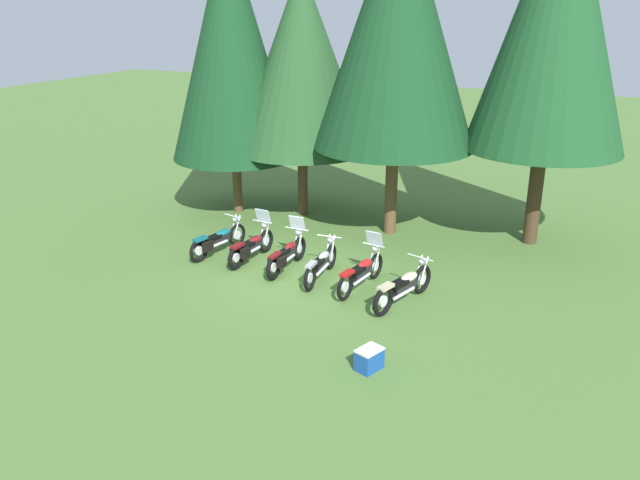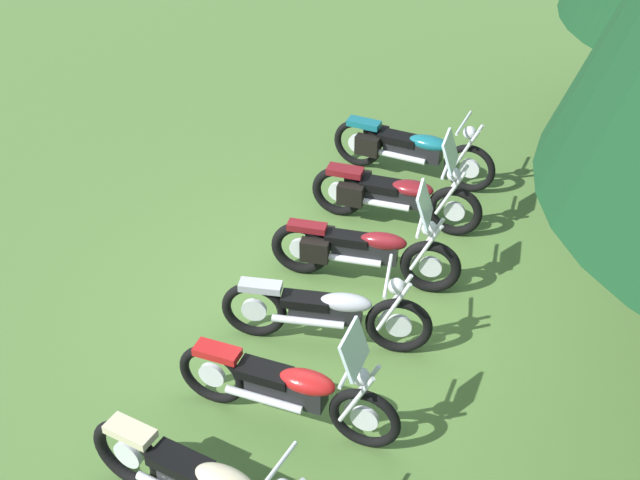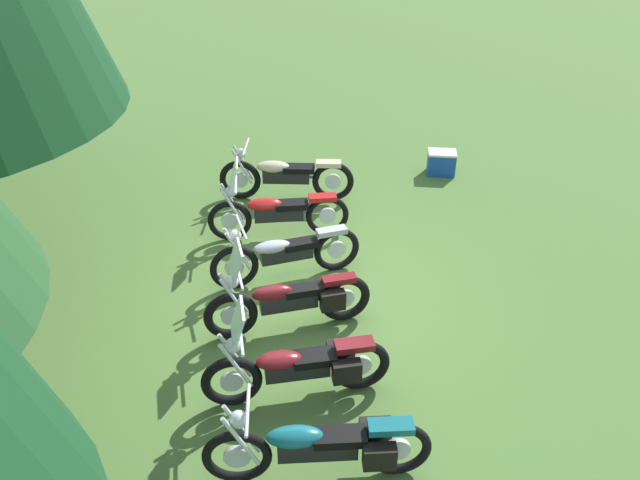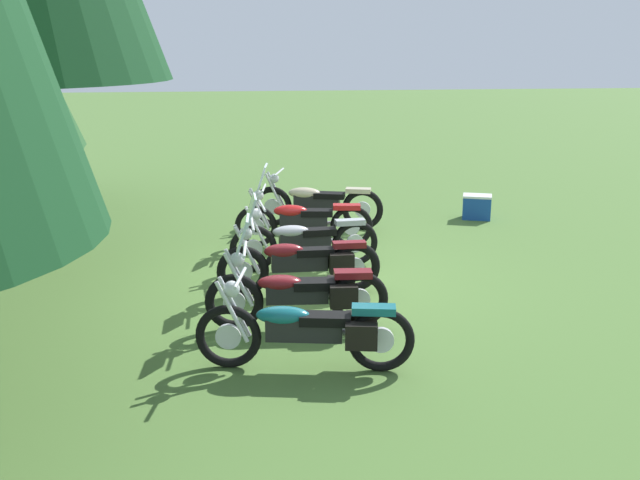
% 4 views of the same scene
% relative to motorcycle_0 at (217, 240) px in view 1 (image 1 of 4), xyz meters
% --- Properties ---
extents(ground_plane, '(80.00, 80.00, 0.00)m').
position_rel_motorcycle_0_xyz_m(ground_plane, '(2.92, -0.27, -0.44)').
color(ground_plane, '#4C7033').
extents(motorcycle_0, '(0.79, 2.23, 0.99)m').
position_rel_motorcycle_0_xyz_m(motorcycle_0, '(0.00, 0.00, 0.00)').
color(motorcycle_0, black).
rests_on(motorcycle_0, ground_plane).
extents(motorcycle_1, '(0.64, 2.15, 1.35)m').
position_rel_motorcycle_0_xyz_m(motorcycle_1, '(1.13, -0.01, 0.01)').
color(motorcycle_1, black).
rests_on(motorcycle_1, ground_plane).
extents(motorcycle_2, '(0.72, 2.18, 1.35)m').
position_rel_motorcycle_0_xyz_m(motorcycle_2, '(2.33, -0.15, 0.01)').
color(motorcycle_2, black).
rests_on(motorcycle_2, ground_plane).
extents(motorcycle_3, '(0.68, 2.22, 1.00)m').
position_rel_motorcycle_0_xyz_m(motorcycle_3, '(3.44, -0.29, -0.00)').
color(motorcycle_3, black).
rests_on(motorcycle_3, ground_plane).
extents(motorcycle_4, '(0.62, 2.24, 1.36)m').
position_rel_motorcycle_0_xyz_m(motorcycle_4, '(4.62, -0.37, 0.03)').
color(motorcycle_4, black).
rests_on(motorcycle_4, ground_plane).
extents(motorcycle_5, '(0.91, 2.32, 1.02)m').
position_rel_motorcycle_0_xyz_m(motorcycle_5, '(5.87, -0.75, 0.03)').
color(motorcycle_5, black).
rests_on(motorcycle_5, ground_plane).
extents(pine_tree_0, '(4.14, 4.14, 9.22)m').
position_rel_motorcycle_0_xyz_m(pine_tree_0, '(-1.65, 3.70, 5.12)').
color(pine_tree_0, brown).
rests_on(pine_tree_0, ground_plane).
extents(pine_tree_1, '(4.45, 4.45, 7.95)m').
position_rel_motorcycle_0_xyz_m(pine_tree_1, '(0.52, 4.40, 4.64)').
color(pine_tree_1, '#4C3823').
rests_on(pine_tree_1, ground_plane).
extents(pine_tree_2, '(4.79, 4.79, 9.73)m').
position_rel_motorcycle_0_xyz_m(pine_tree_2, '(3.84, 3.90, 5.79)').
color(pine_tree_2, brown).
rests_on(pine_tree_2, ground_plane).
extents(pine_tree_3, '(4.45, 4.45, 10.15)m').
position_rel_motorcycle_0_xyz_m(pine_tree_3, '(7.96, 4.90, 6.05)').
color(pine_tree_3, '#42301E').
rests_on(pine_tree_3, ground_plane).
extents(picnic_cooler, '(0.53, 0.62, 0.46)m').
position_rel_motorcycle_0_xyz_m(picnic_cooler, '(6.20, -3.86, -0.21)').
color(picnic_cooler, '#19479E').
rests_on(picnic_cooler, ground_plane).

